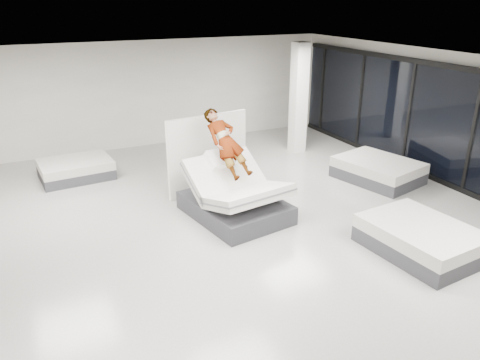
{
  "coord_description": "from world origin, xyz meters",
  "views": [
    {
      "loc": [
        -3.34,
        -7.1,
        4.41
      ],
      "look_at": [
        0.32,
        0.71,
        1.0
      ],
      "focal_mm": 35.0,
      "sensor_mm": 36.0,
      "label": 1
    }
  ],
  "objects_px": {
    "person": "(226,154)",
    "flat_bed_right_far": "(378,170)",
    "column": "(299,99)",
    "divider_panel": "(208,154)",
    "flat_bed_left_far": "(76,169)",
    "flat_bed_right_near": "(420,239)",
    "hero_bed": "(235,198)",
    "remote": "(245,165)"
  },
  "relations": [
    {
      "from": "hero_bed",
      "to": "person",
      "type": "distance_m",
      "value": 0.95
    },
    {
      "from": "hero_bed",
      "to": "flat_bed_left_far",
      "type": "relative_size",
      "value": 1.32
    },
    {
      "from": "person",
      "to": "flat_bed_right_far",
      "type": "distance_m",
      "value": 4.35
    },
    {
      "from": "divider_panel",
      "to": "flat_bed_right_far",
      "type": "xyz_separation_m",
      "value": [
        4.17,
        -1.16,
        -0.67
      ]
    },
    {
      "from": "remote",
      "to": "flat_bed_left_far",
      "type": "relative_size",
      "value": 0.08
    },
    {
      "from": "flat_bed_right_far",
      "to": "flat_bed_right_near",
      "type": "height_order",
      "value": "flat_bed_right_near"
    },
    {
      "from": "divider_panel",
      "to": "column",
      "type": "distance_m",
      "value": 4.09
    },
    {
      "from": "flat_bed_left_far",
      "to": "column",
      "type": "height_order",
      "value": "column"
    },
    {
      "from": "flat_bed_right_far",
      "to": "flat_bed_left_far",
      "type": "distance_m",
      "value": 7.76
    },
    {
      "from": "hero_bed",
      "to": "divider_panel",
      "type": "bearing_deg",
      "value": 90.19
    },
    {
      "from": "remote",
      "to": "flat_bed_left_far",
      "type": "bearing_deg",
      "value": 118.54
    },
    {
      "from": "flat_bed_right_near",
      "to": "column",
      "type": "xyz_separation_m",
      "value": [
        1.15,
        6.17,
        1.33
      ]
    },
    {
      "from": "flat_bed_right_far",
      "to": "flat_bed_right_near",
      "type": "bearing_deg",
      "value": -118.52
    },
    {
      "from": "hero_bed",
      "to": "flat_bed_right_far",
      "type": "distance_m",
      "value": 4.19
    },
    {
      "from": "person",
      "to": "remote",
      "type": "bearing_deg",
      "value": -57.85
    },
    {
      "from": "hero_bed",
      "to": "divider_panel",
      "type": "distance_m",
      "value": 1.61
    },
    {
      "from": "remote",
      "to": "column",
      "type": "height_order",
      "value": "column"
    },
    {
      "from": "divider_panel",
      "to": "flat_bed_right_far",
      "type": "height_order",
      "value": "divider_panel"
    },
    {
      "from": "flat_bed_right_far",
      "to": "column",
      "type": "bearing_deg",
      "value": 100.94
    },
    {
      "from": "column",
      "to": "person",
      "type": "bearing_deg",
      "value": -140.12
    },
    {
      "from": "person",
      "to": "remote",
      "type": "xyz_separation_m",
      "value": [
        0.28,
        -0.31,
        -0.2
      ]
    },
    {
      "from": "flat_bed_left_far",
      "to": "column",
      "type": "bearing_deg",
      "value": -4.05
    },
    {
      "from": "divider_panel",
      "to": "flat_bed_right_near",
      "type": "distance_m",
      "value": 5.02
    },
    {
      "from": "person",
      "to": "flat_bed_left_far",
      "type": "bearing_deg",
      "value": 118.2
    },
    {
      "from": "remote",
      "to": "flat_bed_right_far",
      "type": "height_order",
      "value": "remote"
    },
    {
      "from": "flat_bed_right_far",
      "to": "flat_bed_left_far",
      "type": "height_order",
      "value": "flat_bed_right_far"
    },
    {
      "from": "flat_bed_right_far",
      "to": "column",
      "type": "xyz_separation_m",
      "value": [
        -0.58,
        2.99,
        1.33
      ]
    },
    {
      "from": "person",
      "to": "flat_bed_right_near",
      "type": "relative_size",
      "value": 0.79
    },
    {
      "from": "flat_bed_right_near",
      "to": "flat_bed_left_far",
      "type": "xyz_separation_m",
      "value": [
        -5.22,
        6.62,
        -0.03
      ]
    },
    {
      "from": "person",
      "to": "flat_bed_right_near",
      "type": "distance_m",
      "value": 4.13
    },
    {
      "from": "person",
      "to": "divider_panel",
      "type": "bearing_deg",
      "value": 77.91
    },
    {
      "from": "divider_panel",
      "to": "person",
      "type": "bearing_deg",
      "value": -100.84
    },
    {
      "from": "hero_bed",
      "to": "flat_bed_right_near",
      "type": "height_order",
      "value": "hero_bed"
    },
    {
      "from": "remote",
      "to": "column",
      "type": "distance_m",
      "value": 4.77
    },
    {
      "from": "person",
      "to": "divider_panel",
      "type": "xyz_separation_m",
      "value": [
        0.05,
        1.21,
        -0.38
      ]
    },
    {
      "from": "flat_bed_right_far",
      "to": "column",
      "type": "distance_m",
      "value": 3.32
    },
    {
      "from": "remote",
      "to": "flat_bed_left_far",
      "type": "distance_m",
      "value": 4.93
    },
    {
      "from": "person",
      "to": "column",
      "type": "xyz_separation_m",
      "value": [
        3.64,
        3.04,
        0.28
      ]
    },
    {
      "from": "flat_bed_right_far",
      "to": "flat_bed_right_near",
      "type": "distance_m",
      "value": 3.62
    },
    {
      "from": "remote",
      "to": "divider_panel",
      "type": "distance_m",
      "value": 1.55
    },
    {
      "from": "person",
      "to": "flat_bed_right_near",
      "type": "xyz_separation_m",
      "value": [
        2.49,
        -3.12,
        -1.05
      ]
    },
    {
      "from": "flat_bed_right_near",
      "to": "column",
      "type": "height_order",
      "value": "column"
    }
  ]
}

